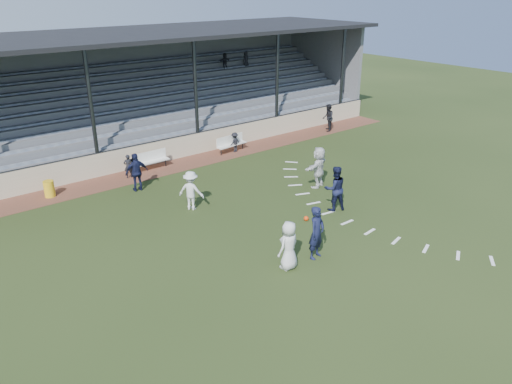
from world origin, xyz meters
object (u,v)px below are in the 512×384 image
bench_left (150,159)px  player_navy_lead (317,233)px  trash_bin (49,189)px  official (328,118)px  bench_right (231,142)px  player_white_lead (289,245)px  football (306,218)px

bench_left → player_navy_lead: 12.05m
trash_bin → official: official is taller
bench_right → player_white_lead: (-6.03, -11.72, 0.30)m
official → football: bearing=-5.5°
trash_bin → football: size_ratio=3.64×
bench_left → player_white_lead: player_white_lead is taller
bench_left → player_white_lead: (-0.94, -11.97, 0.30)m
football → player_white_lead: size_ratio=0.12×
bench_left → player_navy_lead: size_ratio=1.01×
trash_bin → official: (18.10, -0.31, 0.52)m
player_navy_lead → official: size_ratio=1.11×
bench_left → football: bench_left is taller
player_white_lead → bench_right: bearing=-125.7°
football → player_white_lead: bearing=-143.3°
football → player_navy_lead: 3.12m
trash_bin → player_navy_lead: (5.73, -11.62, 0.59)m
bench_right → official: size_ratio=1.13×
bench_right → trash_bin: bench_right is taller
football → official: size_ratio=0.12×
trash_bin → player_navy_lead: size_ratio=0.38×
bench_right → trash_bin: 10.49m
football → player_navy_lead: size_ratio=0.11×
football → player_navy_lead: player_navy_lead is taller
trash_bin → bench_right: bearing=0.9°
football → bench_left: bearing=102.5°
player_navy_lead → official: bearing=27.6°
bench_left → official: 12.73m
bench_right → player_navy_lead: (-4.76, -11.79, 0.41)m
trash_bin → player_white_lead: 12.39m
trash_bin → player_navy_lead: 12.97m
bench_left → official: size_ratio=1.12×
football → player_navy_lead: bearing=-127.4°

